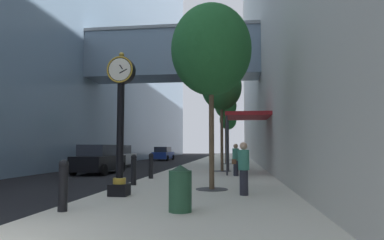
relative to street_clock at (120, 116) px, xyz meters
name	(u,v)px	position (x,y,z in m)	size (l,w,h in m)	color
ground_plane	(188,165)	(-0.88, 21.07, -2.54)	(110.00, 110.00, 0.00)	black
sidewalk_right	(223,162)	(2.23, 24.07, -2.47)	(6.23, 80.00, 0.14)	beige
building_block_right	(299,5)	(9.85, 24.07, 13.20)	(9.00, 80.00, 31.49)	#B7B2A8
street_clock	(120,116)	(0.00, 0.00, 0.00)	(0.84, 0.55, 4.38)	black
bollard_nearest	(63,184)	(-0.43, -2.56, -1.79)	(0.22, 0.22, 1.17)	black
bollard_third	(134,169)	(-0.43, 2.86, -1.79)	(0.22, 0.22, 1.17)	black
bollard_fourth	(151,165)	(-0.43, 5.57, -1.79)	(0.22, 0.22, 1.17)	black
street_tree_near	(211,50)	(2.65, 1.85, 2.47)	(2.84, 2.84, 6.53)	#333335
street_tree_mid_near	(222,87)	(2.65, 10.81, 2.72)	(2.47, 2.47, 6.57)	#333335
street_tree_mid_far	(226,106)	(2.65, 19.77, 2.60)	(1.89, 1.89, 6.16)	#333335
street_tree_far	(228,120)	(2.65, 28.73, 2.07)	(1.91, 1.91, 5.63)	#333335
trash_bin	(180,188)	(2.22, -2.28, -1.86)	(0.53, 0.53, 1.05)	#234C33
pedestrian_walking	(236,159)	(3.47, 7.49, -1.55)	(0.45, 0.52, 1.62)	#23232D
pedestrian_by_clock	(244,167)	(3.71, 0.58, -1.56)	(0.36, 0.36, 1.60)	#23232D
storefront_awning	(247,117)	(4.11, 9.38, 0.74)	(2.40, 3.60, 3.30)	maroon
car_silver_near	(118,157)	(-5.80, 16.16, -1.70)	(2.03, 4.23, 1.74)	#B7BABF
car_black_mid	(99,160)	(-4.67, 9.67, -1.71)	(2.14, 4.19, 1.73)	black
car_blue_far	(163,154)	(-5.17, 30.35, -1.75)	(2.07, 4.52, 1.62)	navy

